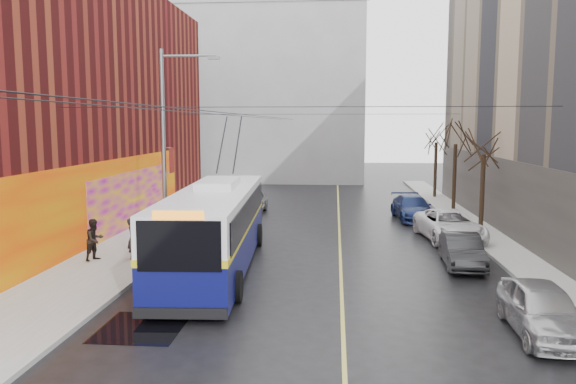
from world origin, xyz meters
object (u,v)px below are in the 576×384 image
at_px(tree_near, 484,140).
at_px(parked_car_c, 450,225).
at_px(tree_far, 437,132).
at_px(following_car, 250,202).
at_px(parked_car_b, 462,251).
at_px(pedestrian_c, 183,218).
at_px(streetlight_pole, 167,146).
at_px(trolleybus, 215,227).
at_px(parked_car_d, 412,208).
at_px(parked_car_a, 542,309).
at_px(pedestrian_a, 133,239).
at_px(pedestrian_b, 95,240).
at_px(tree_mid, 456,132).

xyz_separation_m(tree_near, parked_car_c, (-2.04, -2.02, -4.22)).
distance_m(tree_near, tree_far, 14.00).
bearing_deg(following_car, parked_car_b, -46.02).
relative_size(parked_car_c, pedestrian_c, 3.16).
height_order(streetlight_pole, parked_car_b, streetlight_pole).
relative_size(parked_car_c, following_car, 1.24).
bearing_deg(trolleybus, parked_car_d, 49.67).
xyz_separation_m(tree_far, following_car, (-13.25, -8.39, -4.40)).
bearing_deg(streetlight_pole, pedestrian_c, 95.76).
distance_m(parked_car_c, parked_car_d, 6.12).
relative_size(parked_car_b, parked_car_c, 0.75).
bearing_deg(tree_far, parked_car_d, -107.01).
xyz_separation_m(streetlight_pole, parked_car_a, (13.10, -8.69, -4.12)).
height_order(parked_car_a, following_car, following_car).
distance_m(parked_car_c, following_car, 13.56).
bearing_deg(pedestrian_a, following_car, -24.26).
bearing_deg(parked_car_a, parked_car_d, 94.73).
relative_size(tree_near, parked_car_a, 1.49).
bearing_deg(pedestrian_b, tree_near, -39.82).
bearing_deg(parked_car_a, tree_mid, 86.26).
height_order(trolleybus, following_car, trolleybus).
height_order(parked_car_a, parked_car_b, parked_car_a).
relative_size(tree_mid, tree_far, 1.02).
height_order(streetlight_pole, following_car, streetlight_pole).
distance_m(tree_near, pedestrian_b, 19.84).
distance_m(trolleybus, pedestrian_c, 6.75).
bearing_deg(trolleybus, tree_far, 57.75).
distance_m(tree_mid, pedestrian_a, 22.27).
xyz_separation_m(tree_near, pedestrian_a, (-16.21, -7.68, -3.96)).
distance_m(tree_far, pedestrian_b, 28.58).
relative_size(trolleybus, pedestrian_a, 7.60).
bearing_deg(streetlight_pole, following_car, 80.75).
height_order(pedestrian_b, pedestrian_c, pedestrian_b).
bearing_deg(tree_near, tree_far, 90.00).
distance_m(streetlight_pole, tree_near, 16.28).
distance_m(pedestrian_a, pedestrian_c, 5.31).
bearing_deg(parked_car_c, pedestrian_a, -165.06).
distance_m(streetlight_pole, parked_car_b, 13.30).
height_order(following_car, pedestrian_c, pedestrian_c).
bearing_deg(tree_mid, parked_car_a, -95.37).
relative_size(trolleybus, pedestrian_b, 7.55).
xyz_separation_m(tree_mid, parked_car_a, (-2.04, -21.69, -4.52)).
distance_m(tree_mid, tree_far, 7.00).
height_order(tree_mid, parked_car_a, tree_mid).
bearing_deg(tree_near, tree_mid, 90.00).
height_order(tree_mid, parked_car_d, tree_mid).
relative_size(parked_car_b, parked_car_d, 0.81).
distance_m(pedestrian_a, pedestrian_b, 1.53).
relative_size(streetlight_pole, parked_car_a, 2.10).
xyz_separation_m(streetlight_pole, parked_car_b, (12.56, -1.26, -4.18)).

